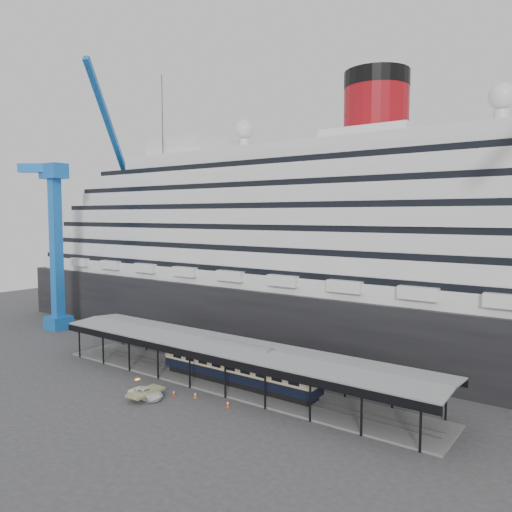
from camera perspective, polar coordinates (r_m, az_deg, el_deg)
The scene contains 9 objects.
ground at distance 62.78m, azimuth -6.18°, elevation -15.50°, with size 200.00×200.00×0.00m, color #363639.
cruise_ship at distance 85.34m, azimuth 8.38°, elevation 2.43°, with size 130.00×30.00×43.90m.
platform_canopy at distance 65.61m, azimuth -3.18°, elevation -12.40°, with size 56.00×9.18×5.30m.
crane_blue at distance 100.71m, azimuth -21.37°, elevation 3.41°, with size 22.63×19.19×47.60m.
port_truck at distance 62.51m, azimuth -12.48°, elevation -15.07°, with size 2.07×4.49×1.25m, color white.
pullman_carriage at distance 64.57m, azimuth -2.10°, elevation -12.33°, with size 23.11×3.24×22.69m.
traffic_cone_left at distance 61.85m, azimuth -6.95°, elevation -15.47°, with size 0.39×0.39×0.71m.
traffic_cone_mid at distance 62.73m, azimuth -9.36°, elevation -15.19°, with size 0.46×0.46×0.74m.
traffic_cone_right at distance 58.69m, azimuth -3.24°, elevation -16.51°, with size 0.53×0.53×0.84m.
Camera 1 is at (39.86, -43.42, 21.64)m, focal length 35.00 mm.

